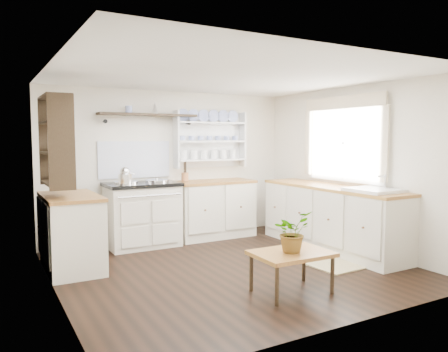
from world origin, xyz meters
The scene contains 19 objects.
floor centered at (0.00, 0.00, 0.00)m, with size 4.00×3.80×0.01m, color black.
wall_back centered at (0.00, 1.90, 1.15)m, with size 4.00×0.02×2.30m, color silver.
wall_right centered at (2.00, 0.00, 1.15)m, with size 0.02×3.80×2.30m, color silver.
wall_left centered at (-2.00, 0.00, 1.15)m, with size 0.02×3.80×2.30m, color silver.
ceiling centered at (0.00, 0.00, 2.30)m, with size 4.00×3.80×0.01m, color white.
window centered at (1.95, 0.15, 1.56)m, with size 0.08×1.55×1.22m.
aga_cooker centered at (-0.59, 1.57, 0.47)m, with size 1.04×0.72×0.96m.
back_cabinets centered at (0.60, 1.60, 0.46)m, with size 1.27×0.63×0.90m.
right_cabinets centered at (1.70, 0.10, 0.46)m, with size 0.62×2.43×0.90m.
belfast_sink centered at (1.70, -0.65, 0.80)m, with size 0.55×0.60×0.45m.
left_cabinets centered at (-1.70, 0.90, 0.46)m, with size 0.62×1.13×0.90m.
plate_rack centered at (0.65, 1.86, 1.56)m, with size 1.20×0.22×0.90m.
high_shelf centered at (-0.40, 1.78, 1.91)m, with size 1.50×0.29×0.16m.
left_shelving centered at (-1.84, 0.90, 1.55)m, with size 0.28×0.80×1.05m, color black.
kettle centered at (-0.87, 1.45, 1.05)m, with size 0.19×0.19×0.24m, color silver, non-canonical shape.
utensil_crock centered at (0.14, 1.68, 0.97)m, with size 0.11×0.11×0.13m, color #A86A3D.
center_table centered at (0.10, -1.04, 0.38)m, with size 0.79×0.57×0.42m.
potted_plant centered at (0.10, -1.04, 0.63)m, with size 0.37×0.32×0.41m, color #3F7233.
floor_rug centered at (1.13, -0.43, 0.01)m, with size 0.55×0.85×0.02m, color #8B7B51.
Camera 1 is at (-2.61, -4.49, 1.57)m, focal length 35.00 mm.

